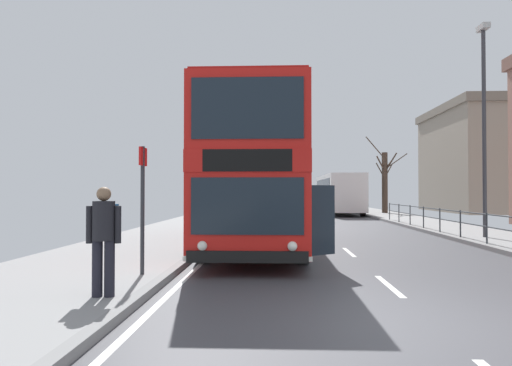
{
  "coord_description": "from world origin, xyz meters",
  "views": [
    {
      "loc": [
        -2.1,
        -6.16,
        1.76
      ],
      "look_at": [
        -2.74,
        7.93,
        2.03
      ],
      "focal_mm": 32.34,
      "sensor_mm": 36.0,
      "label": 1
    }
  ],
  "objects_px": {
    "double_decker_bus_main": "(258,175)",
    "background_bus_far_lane": "(339,193)",
    "background_building_01": "(498,159)",
    "street_lamp_far_side": "(484,114)",
    "pedestrian_with_backpack": "(104,232)",
    "bus_stop_sign_near": "(143,195)",
    "bare_tree_far_00": "(385,181)"
  },
  "relations": [
    {
      "from": "bus_stop_sign_near",
      "to": "bare_tree_far_00",
      "type": "relative_size",
      "value": 0.43
    },
    {
      "from": "double_decker_bus_main",
      "to": "background_building_01",
      "type": "distance_m",
      "value": 33.77
    },
    {
      "from": "street_lamp_far_side",
      "to": "background_bus_far_lane",
      "type": "bearing_deg",
      "value": 97.27
    },
    {
      "from": "bare_tree_far_00",
      "to": "background_bus_far_lane",
      "type": "bearing_deg",
      "value": 165.41
    },
    {
      "from": "background_bus_far_lane",
      "to": "background_building_01",
      "type": "xyz_separation_m",
      "value": [
        14.61,
        4.68,
        3.01
      ]
    },
    {
      "from": "background_building_01",
      "to": "street_lamp_far_side",
      "type": "bearing_deg",
      "value": -116.09
    },
    {
      "from": "pedestrian_with_backpack",
      "to": "background_bus_far_lane",
      "type": "bearing_deg",
      "value": 75.69
    },
    {
      "from": "background_bus_far_lane",
      "to": "pedestrian_with_backpack",
      "type": "bearing_deg",
      "value": -104.31
    },
    {
      "from": "street_lamp_far_side",
      "to": "bare_tree_far_00",
      "type": "bearing_deg",
      "value": 87.35
    },
    {
      "from": "street_lamp_far_side",
      "to": "bare_tree_far_00",
      "type": "height_order",
      "value": "street_lamp_far_side"
    },
    {
      "from": "bus_stop_sign_near",
      "to": "background_building_01",
      "type": "relative_size",
      "value": 0.2
    },
    {
      "from": "background_bus_far_lane",
      "to": "pedestrian_with_backpack",
      "type": "xyz_separation_m",
      "value": [
        -7.58,
        -29.71,
        -0.54
      ]
    },
    {
      "from": "double_decker_bus_main",
      "to": "background_building_01",
      "type": "bearing_deg",
      "value": 53.35
    },
    {
      "from": "double_decker_bus_main",
      "to": "bus_stop_sign_near",
      "type": "bearing_deg",
      "value": -110.39
    },
    {
      "from": "pedestrian_with_backpack",
      "to": "bus_stop_sign_near",
      "type": "height_order",
      "value": "bus_stop_sign_near"
    },
    {
      "from": "background_bus_far_lane",
      "to": "bus_stop_sign_near",
      "type": "distance_m",
      "value": 28.83
    },
    {
      "from": "double_decker_bus_main",
      "to": "bare_tree_far_00",
      "type": "height_order",
      "value": "bare_tree_far_00"
    },
    {
      "from": "double_decker_bus_main",
      "to": "background_bus_far_lane",
      "type": "bearing_deg",
      "value": 76.18
    },
    {
      "from": "background_bus_far_lane",
      "to": "background_building_01",
      "type": "distance_m",
      "value": 15.63
    },
    {
      "from": "pedestrian_with_backpack",
      "to": "background_building_01",
      "type": "height_order",
      "value": "background_building_01"
    },
    {
      "from": "bus_stop_sign_near",
      "to": "background_building_01",
      "type": "xyz_separation_m",
      "value": [
        22.14,
        32.5,
        2.99
      ]
    },
    {
      "from": "double_decker_bus_main",
      "to": "bus_stop_sign_near",
      "type": "xyz_separation_m",
      "value": [
        -2.04,
        -5.48,
        -0.59
      ]
    },
    {
      "from": "background_bus_far_lane",
      "to": "street_lamp_far_side",
      "type": "bearing_deg",
      "value": -82.73
    },
    {
      "from": "pedestrian_with_backpack",
      "to": "bus_stop_sign_near",
      "type": "distance_m",
      "value": 1.97
    },
    {
      "from": "street_lamp_far_side",
      "to": "pedestrian_with_backpack",
      "type": "bearing_deg",
      "value": -136.05
    },
    {
      "from": "bare_tree_far_00",
      "to": "bus_stop_sign_near",
      "type": "bearing_deg",
      "value": -112.15
    },
    {
      "from": "double_decker_bus_main",
      "to": "bare_tree_far_00",
      "type": "relative_size",
      "value": 1.79
    },
    {
      "from": "background_bus_far_lane",
      "to": "background_building_01",
      "type": "relative_size",
      "value": 0.85
    },
    {
      "from": "pedestrian_with_backpack",
      "to": "bare_tree_far_00",
      "type": "bearing_deg",
      "value": 69.09
    },
    {
      "from": "pedestrian_with_backpack",
      "to": "street_lamp_far_side",
      "type": "xyz_separation_m",
      "value": [
        10.13,
        9.76,
        3.44
      ]
    },
    {
      "from": "background_bus_far_lane",
      "to": "bare_tree_far_00",
      "type": "height_order",
      "value": "bare_tree_far_00"
    },
    {
      "from": "double_decker_bus_main",
      "to": "street_lamp_far_side",
      "type": "xyz_separation_m",
      "value": [
        8.04,
        2.39,
        2.28
      ]
    }
  ]
}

